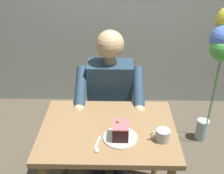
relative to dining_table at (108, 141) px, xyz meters
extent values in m
cube|color=#947148|center=(0.00, 0.00, 0.09)|extent=(0.88, 0.65, 0.04)
cylinder|color=olive|center=(-0.38, -0.27, -0.26)|extent=(0.05, 0.05, 0.70)
cylinder|color=olive|center=(0.38, -0.27, -0.26)|extent=(0.05, 0.05, 0.70)
cube|color=olive|center=(0.00, -0.56, -0.20)|extent=(0.42, 0.42, 0.04)
cube|color=olive|center=(0.00, -0.75, 0.05)|extent=(0.38, 0.04, 0.45)
cylinder|color=olive|center=(-0.18, -0.38, -0.41)|extent=(0.04, 0.04, 0.42)
cylinder|color=olive|center=(0.18, -0.38, -0.41)|extent=(0.04, 0.04, 0.42)
cylinder|color=olive|center=(-0.18, -0.74, -0.41)|extent=(0.04, 0.04, 0.42)
cylinder|color=olive|center=(0.18, -0.74, -0.41)|extent=(0.04, 0.04, 0.42)
cube|color=#273F55|center=(0.00, -0.54, 0.07)|extent=(0.36, 0.22, 0.50)
sphere|color=tan|center=(0.00, -0.54, 0.48)|extent=(0.21, 0.21, 0.21)
cylinder|color=tan|center=(0.00, -0.54, 0.36)|extent=(0.09, 0.09, 0.06)
cylinder|color=#273F55|center=(-0.22, -0.40, 0.18)|extent=(0.08, 0.33, 0.26)
sphere|color=tan|center=(-0.22, -0.24, 0.08)|extent=(0.09, 0.09, 0.09)
cylinder|color=#273F55|center=(0.22, -0.40, 0.18)|extent=(0.08, 0.33, 0.26)
sphere|color=tan|center=(0.22, -0.24, 0.08)|extent=(0.09, 0.09, 0.09)
cylinder|color=#23263E|center=(-0.09, -0.42, -0.20)|extent=(0.13, 0.38, 0.14)
cylinder|color=#23263E|center=(0.09, -0.42, -0.20)|extent=(0.13, 0.38, 0.14)
cylinder|color=#23263E|center=(-0.09, -0.24, -0.42)|extent=(0.11, 0.11, 0.40)
cylinder|color=#23263E|center=(0.09, -0.24, -0.42)|extent=(0.11, 0.11, 0.40)
cylinder|color=white|center=(-0.08, 0.10, 0.11)|extent=(0.21, 0.21, 0.01)
cube|color=#31171B|center=(-0.08, 0.10, 0.16)|extent=(0.10, 0.12, 0.09)
cube|color=#CB5E69|center=(-0.08, 0.10, 0.21)|extent=(0.10, 0.12, 0.01)
sphere|color=gold|center=(-0.06, 0.08, 0.22)|extent=(0.02, 0.02, 0.02)
cylinder|color=silver|center=(-0.34, 0.11, 0.14)|extent=(0.08, 0.08, 0.08)
torus|color=silver|center=(-0.28, 0.11, 0.15)|extent=(0.05, 0.01, 0.05)
cylinder|color=black|center=(-0.34, 0.11, 0.18)|extent=(0.07, 0.07, 0.01)
cube|color=silver|center=(0.06, 0.14, 0.11)|extent=(0.03, 0.11, 0.01)
ellipsoid|color=silver|center=(0.06, 0.21, 0.11)|extent=(0.03, 0.04, 0.01)
cylinder|color=#B2C1C6|center=(-0.91, -0.78, -0.50)|extent=(0.12, 0.12, 0.22)
sphere|color=#4EC14F|center=(-0.91, -0.70, 0.39)|extent=(0.21, 0.21, 0.21)
cylinder|color=#4C9956|center=(-0.91, -0.70, -0.05)|extent=(0.01, 0.01, 0.68)
sphere|color=#517AE2|center=(-0.92, -0.74, 0.46)|extent=(0.23, 0.23, 0.23)
cylinder|color=#4C9956|center=(-0.92, -0.74, -0.03)|extent=(0.01, 0.01, 0.74)
cylinder|color=#4C9956|center=(-0.97, -0.82, 0.04)|extent=(0.01, 0.01, 0.87)
camera|label=1|loc=(-0.05, 1.43, 1.22)|focal=44.33mm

